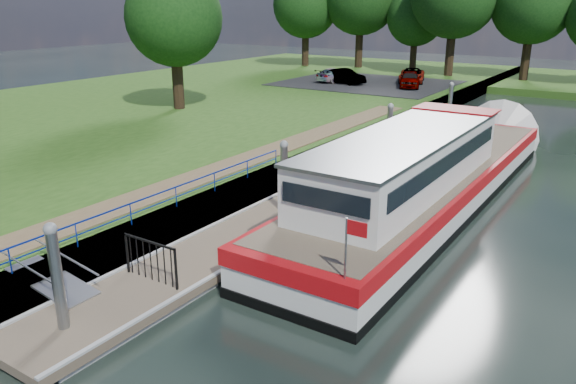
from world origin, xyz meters
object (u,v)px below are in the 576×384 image
Objects in this scene: pontoon at (344,184)px; car_d at (412,75)px; car_a at (410,79)px; car_b at (344,76)px; car_c at (335,75)px; barge at (432,175)px.

pontoon is 6.82× the size of car_d.
car_d is at bearing 88.42° from car_a.
car_b is 0.95× the size of car_c.
car_d is (5.84, 3.11, 0.03)m from car_c.
pontoon is 7.86× the size of car_b.
car_d is at bearing -37.43° from car_b.
car_a reaches higher than car_d.
pontoon is 25.35m from car_a.
car_d is (-7.78, 27.19, 1.26)m from pontoon.
car_a is 0.88× the size of car_d.
car_b is at bearing 117.85° from pontoon.
barge is 27.86m from car_b.
barge is 5.29× the size of car_c.
car_d is at bearing 105.97° from pontoon.
car_b is at bearing 124.84° from barge.
barge is 5.54× the size of car_b.
pontoon is 27.69m from car_c.
car_c is at bearing 126.08° from barge.
car_b is 1.51m from car_c.
car_d is at bearing -140.37° from car_c.
car_c is 0.91× the size of car_d.
car_b reaches higher than pontoon.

